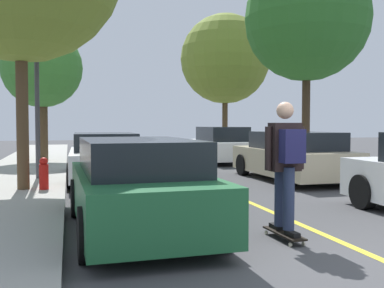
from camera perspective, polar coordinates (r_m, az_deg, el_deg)
name	(u,v)px	position (r m, az deg, el deg)	size (l,w,h in m)	color
center_line	(252,203)	(9.07, 7.55, -7.40)	(0.12, 39.20, 0.01)	gold
parked_car_left_nearest	(138,185)	(6.67, -6.81, -5.19)	(1.90, 4.04, 1.35)	#1E5B33
parked_car_left_near	(105,157)	(12.79, -10.88, -1.62)	(2.06, 4.47, 1.31)	white
parked_car_right_near	(292,156)	(12.84, 12.52, -1.52)	(1.97, 4.31, 1.35)	#BCAD89
parked_car_right_far	(221,145)	(18.48, 3.62, -0.15)	(1.90, 4.56, 1.44)	white
street_tree_left_near	(42,68)	(18.57, -18.38, 9.05)	(3.08, 3.08, 5.14)	#4C3823
street_tree_right_nearest	(307,19)	(16.51, 14.27, 15.01)	(4.26, 4.26, 7.15)	#3D2D1E
street_tree_right_near	(225,59)	(24.02, 4.19, 10.61)	(4.64, 4.64, 7.12)	#4C3823
fire_hydrant	(44,174)	(10.38, -18.15, -3.56)	(0.20, 0.20, 0.70)	#B2140F
streetlamp	(37,67)	(12.59, -18.97, 9.11)	(0.36, 0.24, 5.00)	#38383D
skateboard	(284,233)	(6.36, 11.50, -10.97)	(0.25, 0.85, 0.10)	black
skateboarder	(286,159)	(6.18, 11.73, -1.85)	(0.58, 0.70, 1.76)	black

